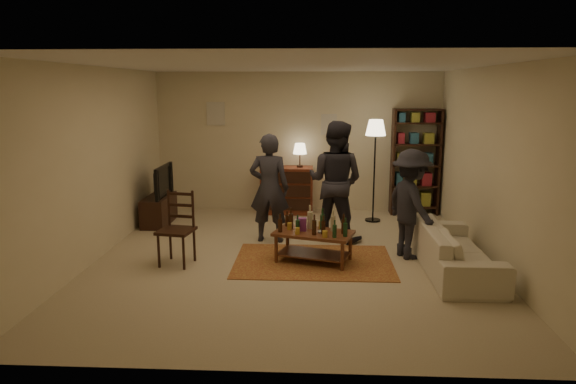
# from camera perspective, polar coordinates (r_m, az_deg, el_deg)

# --- Properties ---
(floor) EXTENTS (6.00, 6.00, 0.00)m
(floor) POSITION_cam_1_polar(r_m,az_deg,el_deg) (7.42, 0.31, -7.38)
(floor) COLOR #C6B793
(floor) RESTS_ON ground
(room_shell) EXTENTS (6.00, 6.00, 6.00)m
(room_shell) POSITION_cam_1_polar(r_m,az_deg,el_deg) (10.05, -2.63, 8.18)
(room_shell) COLOR beige
(room_shell) RESTS_ON ground
(rug) EXTENTS (2.20, 1.50, 0.01)m
(rug) POSITION_cam_1_polar(r_m,az_deg,el_deg) (7.29, 2.83, -7.69)
(rug) COLOR maroon
(rug) RESTS_ON ground
(coffee_table) EXTENTS (1.19, 0.87, 0.78)m
(coffee_table) POSITION_cam_1_polar(r_m,az_deg,el_deg) (7.18, 2.87, -4.74)
(coffee_table) COLOR brown
(coffee_table) RESTS_ON ground
(dining_chair) EXTENTS (0.52, 0.52, 1.03)m
(dining_chair) POSITION_cam_1_polar(r_m,az_deg,el_deg) (7.25, -12.14, -3.59)
(dining_chair) COLOR black
(dining_chair) RESTS_ON ground
(tv_stand) EXTENTS (0.40, 1.00, 1.06)m
(tv_stand) POSITION_cam_1_polar(r_m,az_deg,el_deg) (9.45, -14.15, -1.14)
(tv_stand) COLOR black
(tv_stand) RESTS_ON ground
(dresser) EXTENTS (1.00, 0.50, 1.36)m
(dresser) POSITION_cam_1_polar(r_m,az_deg,el_deg) (9.93, -0.09, 0.35)
(dresser) COLOR brown
(dresser) RESTS_ON ground
(bookshelf) EXTENTS (0.90, 0.34, 2.02)m
(bookshelf) POSITION_cam_1_polar(r_m,az_deg,el_deg) (10.07, 13.95, 3.39)
(bookshelf) COLOR black
(bookshelf) RESTS_ON ground
(floor_lamp) EXTENTS (0.36, 0.36, 1.85)m
(floor_lamp) POSITION_cam_1_polar(r_m,az_deg,el_deg) (9.28, 9.70, 6.26)
(floor_lamp) COLOR black
(floor_lamp) RESTS_ON ground
(sofa) EXTENTS (0.81, 2.08, 0.61)m
(sofa) POSITION_cam_1_polar(r_m,az_deg,el_deg) (7.19, 18.06, -6.05)
(sofa) COLOR beige
(sofa) RESTS_ON ground
(person_left) EXTENTS (0.65, 0.45, 1.71)m
(person_left) POSITION_cam_1_polar(r_m,az_deg,el_deg) (8.03, -2.09, 0.43)
(person_left) COLOR #2A2A33
(person_left) RESTS_ON ground
(person_right) EXTENTS (1.14, 1.03, 1.90)m
(person_right) POSITION_cam_1_polar(r_m,az_deg,el_deg) (8.14, 5.27, 1.20)
(person_right) COLOR #27262E
(person_right) RESTS_ON ground
(person_by_sofa) EXTENTS (0.91, 1.15, 1.57)m
(person_by_sofa) POSITION_cam_1_polar(r_m,az_deg,el_deg) (7.47, 13.51, -1.33)
(person_by_sofa) COLOR #222228
(person_by_sofa) RESTS_ON ground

